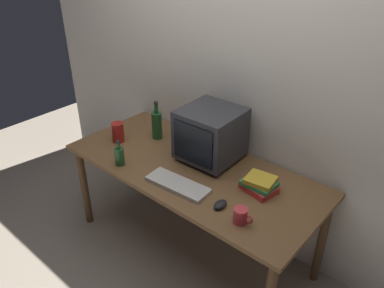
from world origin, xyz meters
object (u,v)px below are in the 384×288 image
Objects in this scene: bottle_short at (119,156)px; mug at (241,216)px; bottle_tall at (157,124)px; keyboard at (178,184)px; computer_mouse at (220,205)px; crt_monitor at (211,134)px; book_stack at (259,184)px; metal_canister at (118,132)px.

bottle_short is 0.96m from mug.
mug is at bearing -20.13° from bottle_tall.
mug is at bearing -6.76° from keyboard.
computer_mouse is 0.94m from bottle_tall.
crt_monitor is at bearing 47.93° from bottle_short.
crt_monitor reaches higher than computer_mouse.
bottle_tall is 2.55× the size of mug.
bottle_short reaches higher than computer_mouse.
book_stack is (0.41, 0.29, 0.03)m from keyboard.
bottle_tall is at bearing 142.07° from keyboard.
crt_monitor is 0.49m from book_stack.
crt_monitor is 0.95× the size of keyboard.
crt_monitor is 3.33× the size of mug.
metal_canister is at bearing -171.74° from book_stack.
keyboard is at bearing 8.94° from bottle_short.
metal_canister is (-1.13, -0.16, 0.03)m from book_stack.
keyboard is at bearing -144.20° from book_stack.
keyboard is at bearing 177.75° from mug.
mug is (0.54, -0.40, -0.15)m from crt_monitor.
crt_monitor is 0.63m from bottle_short.
mug is at bearing -6.97° from metal_canister.
metal_canister is (-1.21, 0.15, 0.03)m from mug.
keyboard is 0.74m from metal_canister.
bottle_tall is 0.44m from bottle_short.
keyboard is 1.84× the size of book_stack.
crt_monitor is at bearing 133.75° from computer_mouse.
computer_mouse is 0.83× the size of mug.
book_stack is (0.46, -0.09, -0.15)m from crt_monitor.
bottle_tall is 0.96m from book_stack.
mug reaches higher than keyboard.
bottle_tall is at bearing 176.05° from book_stack.
crt_monitor is at bearing 143.11° from mug.
book_stack is (0.87, 0.37, -0.02)m from bottle_short.
crt_monitor reaches higher than metal_canister.
crt_monitor reaches higher than mug.
crt_monitor reaches higher than bottle_tall.
computer_mouse reaches higher than keyboard.
metal_canister is at bearing 172.22° from computer_mouse.
keyboard is 3.50× the size of mug.
bottle_tall is at bearing 156.80° from computer_mouse.
crt_monitor is 0.56m from computer_mouse.
bottle_tall is at bearing 100.31° from bottle_short.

